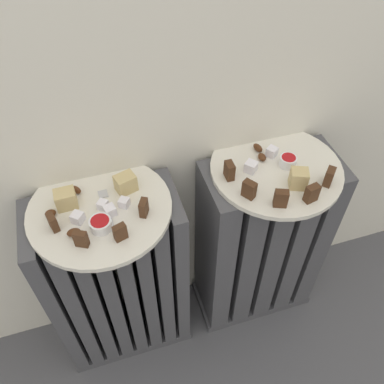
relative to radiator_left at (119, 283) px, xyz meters
name	(u,v)px	position (x,y,z in m)	size (l,w,h in m)	color
radiator_left	(119,283)	(0.00, 0.00, 0.00)	(0.36, 0.17, 0.60)	#47474C
radiator_right	(260,245)	(0.41, 0.00, 0.00)	(0.36, 0.17, 0.60)	#47474C
plate_left	(100,209)	(0.00, 0.00, 0.31)	(0.31, 0.31, 0.01)	silver
plate_right	(276,169)	(0.41, 0.00, 0.31)	(0.31, 0.31, 0.01)	silver
dark_cake_slice_left_0	(53,222)	(-0.09, -0.03, 0.33)	(0.03, 0.01, 0.04)	#472B19
dark_cake_slice_left_1	(81,239)	(-0.05, -0.09, 0.33)	(0.03, 0.01, 0.04)	#472B19
dark_cake_slice_left_2	(120,232)	(0.03, -0.09, 0.33)	(0.03, 0.01, 0.04)	#472B19
dark_cake_slice_left_3	(144,208)	(0.09, -0.05, 0.33)	(0.03, 0.01, 0.04)	#472B19
marble_cake_slice_left_0	(126,183)	(0.07, 0.03, 0.34)	(0.04, 0.03, 0.04)	tan
marble_cake_slice_left_1	(66,199)	(-0.06, 0.02, 0.34)	(0.04, 0.04, 0.04)	tan
turkish_delight_left_0	(103,205)	(0.01, 0.00, 0.32)	(0.02, 0.02, 0.02)	white
turkish_delight_left_1	(124,203)	(0.05, -0.01, 0.32)	(0.02, 0.02, 0.02)	white
turkish_delight_left_2	(78,218)	(-0.05, -0.03, 0.33)	(0.02, 0.02, 0.02)	white
turkish_delight_left_3	(110,211)	(0.02, -0.03, 0.33)	(0.02, 0.02, 0.02)	white
medjool_date_left_0	(74,232)	(-0.06, -0.06, 0.32)	(0.03, 0.02, 0.02)	#4C2814
medjool_date_left_1	(76,190)	(-0.04, 0.06, 0.32)	(0.03, 0.01, 0.02)	#4C2814
medjool_date_left_2	(50,213)	(-0.10, 0.01, 0.32)	(0.02, 0.02, 0.02)	#4C2814
jam_bowl_left	(101,224)	(0.00, -0.06, 0.33)	(0.05, 0.05, 0.02)	white
dark_cake_slice_right_0	(229,171)	(0.30, 0.00, 0.34)	(0.03, 0.02, 0.04)	#472B19
dark_cake_slice_right_1	(249,189)	(0.31, -0.07, 0.34)	(0.03, 0.02, 0.04)	#472B19
dark_cake_slice_right_2	(281,199)	(0.37, -0.11, 0.34)	(0.03, 0.02, 0.04)	#472B19
dark_cake_slice_right_3	(312,193)	(0.44, -0.12, 0.34)	(0.03, 0.02, 0.04)	#472B19
dark_cake_slice_right_4	(329,177)	(0.50, -0.08, 0.34)	(0.03, 0.02, 0.04)	#472B19
marble_cake_slice_right_0	(299,179)	(0.43, -0.07, 0.34)	(0.04, 0.03, 0.05)	tan
turkish_delight_right_0	(251,167)	(0.35, 0.01, 0.33)	(0.03, 0.03, 0.03)	white
turkish_delight_right_1	(272,152)	(0.42, 0.04, 0.33)	(0.02, 0.02, 0.02)	white
medjool_date_right_0	(262,157)	(0.39, 0.03, 0.32)	(0.03, 0.02, 0.01)	#4C2814
medjool_date_right_1	(258,148)	(0.39, 0.07, 0.32)	(0.03, 0.01, 0.02)	#4C2814
jam_bowl_right	(288,161)	(0.44, 0.00, 0.33)	(0.04, 0.04, 0.03)	white
fork	(106,205)	(0.01, 0.00, 0.32)	(0.02, 0.11, 0.00)	#B7B7BC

